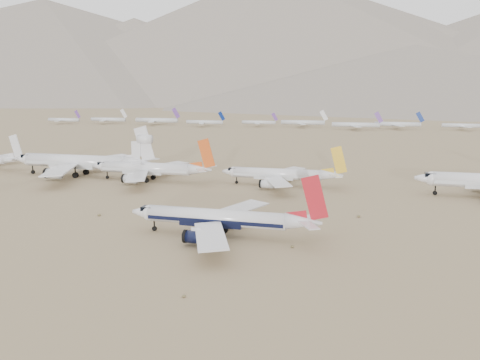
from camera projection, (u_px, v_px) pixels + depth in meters
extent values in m
plane|color=#7C6648|center=(184.00, 241.00, 106.09)|extent=(7000.00, 7000.00, 0.00)
cylinder|color=silver|center=(216.00, 217.00, 108.96)|extent=(33.19, 3.92, 3.92)
cube|color=black|center=(216.00, 219.00, 109.06)|extent=(32.53, 3.98, 0.88)
sphere|color=silver|center=(150.00, 213.00, 113.07)|extent=(3.92, 3.92, 3.92)
cube|color=black|center=(148.00, 208.00, 113.02)|extent=(2.75, 2.55, 0.98)
cone|color=silver|center=(304.00, 222.00, 103.83)|extent=(8.30, 3.92, 3.92)
cube|color=silver|center=(210.00, 236.00, 97.39)|extent=(12.82, 20.20, 0.61)
cube|color=silver|center=(309.00, 225.00, 99.71)|extent=(5.27, 6.89, 0.24)
cylinder|color=black|center=(196.00, 237.00, 102.13)|extent=(4.61, 2.82, 2.82)
cube|color=silver|center=(239.00, 209.00, 119.52)|extent=(12.82, 20.20, 0.61)
cube|color=silver|center=(313.00, 216.00, 106.96)|extent=(5.27, 6.89, 0.24)
cylinder|color=black|center=(218.00, 218.00, 117.63)|extent=(4.61, 2.82, 2.82)
cube|color=#B01822|center=(315.00, 198.00, 102.18)|extent=(6.29, 0.31, 10.37)
cylinder|color=black|center=(154.00, 229.00, 113.57)|extent=(1.18, 0.49, 1.18)
cylinder|color=black|center=(218.00, 236.00, 106.70)|extent=(1.65, 0.98, 1.65)
cylinder|color=black|center=(225.00, 230.00, 111.92)|extent=(1.65, 0.98, 1.65)
sphere|color=silver|center=(432.00, 179.00, 152.16)|extent=(4.73, 4.73, 4.73)
cube|color=black|center=(430.00, 175.00, 152.09)|extent=(3.31, 3.07, 1.18)
cylinder|color=black|center=(435.00, 193.00, 152.75)|extent=(1.42, 0.59, 1.42)
cylinder|color=silver|center=(276.00, 174.00, 167.07)|extent=(31.50, 3.83, 3.83)
cube|color=silver|center=(276.00, 175.00, 167.16)|extent=(30.87, 3.89, 0.86)
sphere|color=silver|center=(234.00, 172.00, 170.98)|extent=(3.83, 3.83, 3.83)
cube|color=black|center=(233.00, 169.00, 170.92)|extent=(2.68, 2.49, 0.96)
cone|color=silver|center=(332.00, 175.00, 162.20)|extent=(7.87, 3.83, 3.83)
cube|color=silver|center=(278.00, 182.00, 156.05)|extent=(12.17, 19.17, 0.59)
cube|color=silver|center=(336.00, 176.00, 158.27)|extent=(5.00, 6.54, 0.23)
cylinder|color=silver|center=(267.00, 184.00, 160.55)|extent=(4.37, 2.76, 2.76)
cube|color=silver|center=(288.00, 171.00, 177.15)|extent=(12.17, 19.17, 0.59)
cube|color=silver|center=(337.00, 172.00, 165.19)|extent=(5.00, 6.54, 0.23)
cylinder|color=silver|center=(275.00, 176.00, 175.37)|extent=(4.37, 2.76, 2.76)
cube|color=gold|center=(339.00, 160.00, 160.63)|extent=(5.97, 0.31, 9.84)
cylinder|color=black|center=(237.00, 182.00, 171.46)|extent=(1.15, 0.48, 1.15)
cylinder|color=black|center=(279.00, 185.00, 164.88)|extent=(1.61, 0.96, 1.61)
cylinder|color=black|center=(281.00, 182.00, 169.97)|extent=(1.61, 0.96, 1.61)
cylinder|color=silver|center=(146.00, 168.00, 176.03)|extent=(35.06, 4.29, 4.29)
cube|color=silver|center=(146.00, 169.00, 176.13)|extent=(34.36, 4.35, 0.96)
sphere|color=silver|center=(104.00, 166.00, 180.37)|extent=(4.29, 4.29, 4.29)
cube|color=black|center=(103.00, 163.00, 180.31)|extent=(3.00, 2.79, 1.07)
cone|color=silver|center=(200.00, 170.00, 170.60)|extent=(8.77, 4.29, 4.29)
cube|color=silver|center=(137.00, 176.00, 163.74)|extent=(13.54, 21.34, 0.66)
cube|color=silver|center=(201.00, 170.00, 166.23)|extent=(5.57, 7.28, 0.26)
cylinder|color=silver|center=(131.00, 179.00, 168.76)|extent=(4.87, 3.09, 3.09)
cube|color=silver|center=(166.00, 165.00, 187.26)|extent=(13.54, 21.34, 0.66)
cube|color=silver|center=(208.00, 167.00, 173.93)|extent=(5.57, 7.28, 0.26)
cylinder|color=silver|center=(151.00, 171.00, 185.27)|extent=(4.87, 3.09, 3.09)
cube|color=#D3511A|center=(206.00, 153.00, 168.86)|extent=(6.65, 0.34, 10.95)
cylinder|color=black|center=(107.00, 177.00, 180.91)|extent=(1.29, 0.54, 1.29)
cylinder|color=black|center=(146.00, 180.00, 173.57)|extent=(1.80, 1.07, 1.80)
cylinder|color=black|center=(153.00, 177.00, 179.28)|extent=(1.80, 1.07, 1.80)
cylinder|color=silver|center=(76.00, 161.00, 185.81)|extent=(43.61, 5.22, 5.22)
cube|color=silver|center=(76.00, 163.00, 185.93)|extent=(42.74, 5.30, 1.17)
sphere|color=silver|center=(29.00, 159.00, 191.21)|extent=(5.22, 5.22, 5.22)
cube|color=black|center=(27.00, 156.00, 191.14)|extent=(3.66, 3.39, 1.31)
cone|color=silver|center=(138.00, 163.00, 179.06)|extent=(10.90, 5.22, 5.22)
cube|color=silver|center=(60.00, 170.00, 170.57)|extent=(16.84, 26.54, 0.81)
cube|color=silver|center=(137.00, 163.00, 173.64)|extent=(6.92, 9.05, 0.31)
cylinder|color=silver|center=(54.00, 174.00, 176.80)|extent=(6.06, 3.76, 3.76)
cube|color=silver|center=(104.00, 159.00, 199.72)|extent=(16.84, 26.54, 0.81)
cube|color=silver|center=(149.00, 160.00, 183.19)|extent=(6.92, 9.05, 0.31)
cylinder|color=silver|center=(86.00, 165.00, 197.24)|extent=(6.06, 3.76, 3.76)
cube|color=silver|center=(144.00, 143.00, 176.90)|extent=(8.27, 0.42, 13.62)
cylinder|color=silver|center=(145.00, 139.00, 176.51)|extent=(5.45, 3.38, 3.38)
cylinder|color=black|center=(33.00, 172.00, 191.87)|extent=(1.57, 0.65, 1.57)
cylinder|color=black|center=(75.00, 175.00, 182.80)|extent=(2.19, 1.31, 2.19)
cylinder|color=black|center=(86.00, 172.00, 189.75)|extent=(2.19, 1.31, 2.19)
cone|color=silver|center=(13.00, 159.00, 198.73)|extent=(8.15, 4.01, 4.01)
cube|color=silver|center=(9.00, 159.00, 194.66)|extent=(5.17, 6.77, 0.24)
cube|color=silver|center=(22.00, 157.00, 201.82)|extent=(5.17, 6.77, 0.24)
cube|color=silver|center=(16.00, 146.00, 197.11)|extent=(6.18, 0.32, 10.18)
cylinder|color=silver|center=(64.00, 120.00, 484.27)|extent=(35.38, 3.50, 3.50)
cube|color=#60388D|center=(77.00, 114.00, 479.04)|extent=(7.05, 0.35, 8.88)
cube|color=silver|center=(58.00, 121.00, 475.66)|extent=(9.32, 16.29, 0.35)
cube|color=silver|center=(69.00, 120.00, 493.07)|extent=(9.32, 16.29, 0.35)
cylinder|color=silver|center=(108.00, 119.00, 486.04)|extent=(38.78, 3.83, 3.83)
cube|color=silver|center=(124.00, 113.00, 480.31)|extent=(7.72, 0.38, 9.73)
cube|color=silver|center=(103.00, 121.00, 476.61)|extent=(10.22, 17.85, 0.38)
cube|color=silver|center=(113.00, 119.00, 495.69)|extent=(10.22, 17.85, 0.38)
cylinder|color=silver|center=(157.00, 120.00, 469.47)|extent=(44.62, 4.41, 4.41)
cube|color=#60388D|center=(176.00, 113.00, 462.88)|extent=(8.89, 0.44, 11.19)
cube|color=silver|center=(152.00, 122.00, 458.62)|extent=(11.76, 20.54, 0.44)
cube|color=silver|center=(161.00, 120.00, 480.58)|extent=(11.76, 20.54, 0.44)
cylinder|color=silver|center=(205.00, 122.00, 446.65)|extent=(36.23, 3.58, 3.58)
cube|color=navy|center=(222.00, 116.00, 441.29)|extent=(7.21, 0.36, 9.09)
cube|color=silver|center=(201.00, 123.00, 437.83)|extent=(9.54, 16.68, 0.36)
cube|color=silver|center=(208.00, 122.00, 455.66)|extent=(9.54, 16.68, 0.36)
cylinder|color=silver|center=(259.00, 122.00, 446.66)|extent=(32.76, 3.24, 3.24)
cube|color=#60388D|center=(275.00, 117.00, 441.82)|extent=(6.52, 0.32, 8.22)
cube|color=silver|center=(257.00, 123.00, 438.69)|extent=(8.63, 15.08, 0.32)
cube|color=silver|center=(261.00, 122.00, 454.81)|extent=(8.63, 15.08, 0.32)
cylinder|color=silver|center=(303.00, 122.00, 438.94)|extent=(40.98, 4.05, 4.05)
cube|color=silver|center=(324.00, 115.00, 432.88)|extent=(8.16, 0.41, 10.28)
cube|color=silver|center=(301.00, 124.00, 428.97)|extent=(10.80, 18.87, 0.41)
cube|color=silver|center=(304.00, 122.00, 449.14)|extent=(10.80, 18.87, 0.41)
cylinder|color=silver|center=(356.00, 125.00, 408.82)|extent=(40.65, 4.02, 4.02)
cube|color=#60388D|center=(379.00, 117.00, 402.81)|extent=(8.10, 0.40, 10.20)
cube|color=silver|center=(355.00, 126.00, 398.93)|extent=(10.71, 18.71, 0.40)
cube|color=silver|center=(356.00, 125.00, 418.93)|extent=(10.71, 18.71, 0.40)
cylinder|color=silver|center=(398.00, 124.00, 416.87)|extent=(39.42, 3.90, 3.90)
cube|color=navy|center=(420.00, 117.00, 411.04)|extent=(7.85, 0.39, 9.89)
cube|color=silver|center=(398.00, 126.00, 407.28)|extent=(10.38, 18.14, 0.39)
cube|color=silver|center=(397.00, 124.00, 426.67)|extent=(10.38, 18.14, 0.39)
cylinder|color=silver|center=(463.00, 126.00, 403.67)|extent=(34.42, 3.40, 3.40)
cube|color=silver|center=(465.00, 127.00, 395.30)|extent=(9.07, 15.84, 0.34)
cube|color=silver|center=(461.00, 125.00, 412.23)|extent=(9.07, 15.84, 0.34)
cone|color=slate|center=(47.00, 50.00, 2023.70)|extent=(3024.00, 3024.00, 420.00)
cone|color=slate|center=(136.00, 60.00, 1759.00)|extent=(1800.00, 1800.00, 300.00)
cone|color=slate|center=(273.00, 36.00, 1742.80)|extent=(2444.00, 2444.00, 470.00)
cone|color=slate|center=(419.00, 62.00, 1440.87)|extent=(1824.00, 1824.00, 240.00)
cone|color=slate|center=(94.00, 86.00, 1316.19)|extent=(855.00, 855.00, 95.00)
cone|color=slate|center=(414.00, 75.00, 1101.42)|extent=(1260.00, 1260.00, 140.00)
ellipsoid|color=brown|center=(99.00, 215.00, 127.25)|extent=(0.98, 0.98, 0.54)
ellipsoid|color=brown|center=(184.00, 296.00, 77.07)|extent=(0.70, 0.70, 0.39)
ellipsoid|color=brown|center=(292.00, 246.00, 101.52)|extent=(0.84, 0.84, 0.46)
ellipsoid|color=brown|center=(359.00, 216.00, 125.97)|extent=(0.98, 0.98, 0.54)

